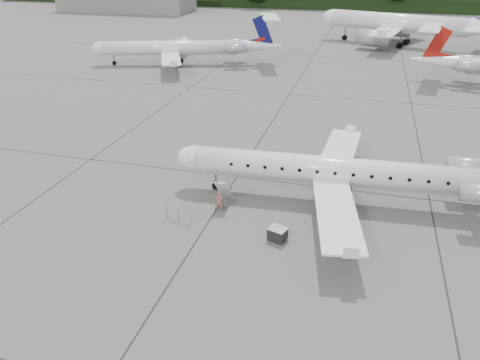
% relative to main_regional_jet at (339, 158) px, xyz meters
% --- Properties ---
extents(ground, '(320.00, 320.00, 0.00)m').
position_rel_main_regional_jet_xyz_m(ground, '(-1.67, -5.14, -3.52)').
color(ground, '#60605E').
rests_on(ground, ground).
extents(main_regional_jet, '(28.52, 21.28, 7.04)m').
position_rel_main_regional_jet_xyz_m(main_regional_jet, '(0.00, 0.00, 0.00)').
color(main_regional_jet, white).
rests_on(main_regional_jet, ground).
extents(airstair, '(0.97, 2.15, 2.20)m').
position_rel_main_regional_jet_xyz_m(airstair, '(-7.97, -2.54, -2.42)').
color(airstair, white).
rests_on(airstair, ground).
extents(passenger, '(0.58, 0.39, 1.59)m').
position_rel_main_regional_jet_xyz_m(passenger, '(-7.90, -3.74, -2.72)').
color(passenger, '#996653').
rests_on(passenger, ground).
extents(safety_railing, '(2.10, 0.83, 1.00)m').
position_rel_main_regional_jet_xyz_m(safety_railing, '(-10.29, -5.73, -3.02)').
color(safety_railing, gray).
rests_on(safety_railing, ground).
extents(baggage_cart, '(1.34, 1.20, 0.96)m').
position_rel_main_regional_jet_xyz_m(baggage_cart, '(-3.12, -6.37, -3.04)').
color(baggage_cart, black).
rests_on(baggage_cart, ground).
extents(bg_narrowbody, '(39.27, 33.44, 11.96)m').
position_rel_main_regional_jet_xyz_m(bg_narrowbody, '(5.88, 67.30, 2.46)').
color(bg_narrowbody, white).
rests_on(bg_narrowbody, ground).
extents(bg_regional_left, '(34.02, 28.62, 7.64)m').
position_rel_main_regional_jet_xyz_m(bg_regional_left, '(-29.49, 40.02, 0.30)').
color(bg_regional_left, white).
rests_on(bg_regional_left, ground).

